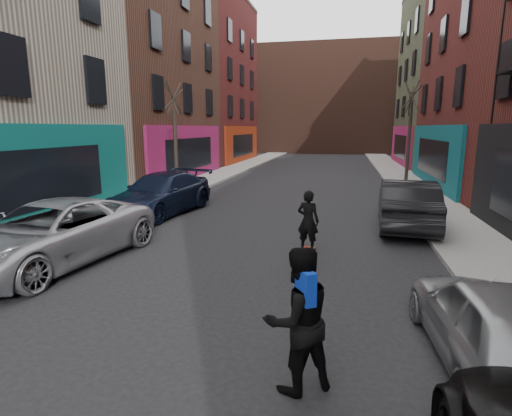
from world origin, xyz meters
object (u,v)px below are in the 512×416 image
at_px(skateboard, 307,252).
at_px(skateboarder, 308,221).
at_px(parked_left_far, 51,233).
at_px(parked_right_end, 407,204).
at_px(tree_left_far, 175,127).
at_px(tree_right_far, 410,125).
at_px(parked_right_far, 493,324).
at_px(pedestrian, 298,319).
at_px(parked_left_end, 161,194).

bearing_deg(skateboard, skateboarder, 0.00).
bearing_deg(parked_left_far, parked_right_end, 40.44).
xyz_separation_m(parked_left_far, skateboard, (6.18, 2.17, -0.74)).
height_order(tree_left_far, skateboarder, tree_left_far).
distance_m(tree_right_far, parked_right_far, 20.19).
bearing_deg(skateboarder, parked_right_far, 138.22).
distance_m(skateboarder, pedestrian, 5.77).
distance_m(tree_right_far, parked_left_end, 15.84).
bearing_deg(tree_right_far, tree_left_far, -154.18).
height_order(tree_right_far, skateboard, tree_right_far).
xyz_separation_m(parked_left_far, parked_right_end, (9.20, 5.89, 0.04)).
relative_size(parked_right_end, skateboard, 6.26).
bearing_deg(tree_right_far, parked_right_far, -94.59).
relative_size(tree_right_far, pedestrian, 3.51).
height_order(parked_right_end, skateboarder, skateboarder).
height_order(tree_left_far, tree_right_far, tree_right_far).
height_order(tree_left_far, parked_left_end, tree_left_far).
distance_m(parked_right_end, skateboarder, 4.80).
bearing_deg(skateboard, pedestrian, -70.77).
bearing_deg(skateboarder, parked_left_end, -17.39).
bearing_deg(skateboarder, parked_right_end, -113.72).
xyz_separation_m(tree_left_far, parked_right_end, (10.80, -5.51, -2.55)).
distance_m(parked_left_end, parked_right_end, 9.20).
relative_size(skateboarder, pedestrian, 0.85).
bearing_deg(tree_right_far, parked_left_end, -133.81).
xyz_separation_m(parked_right_far, skateboarder, (-3.02, 4.69, 0.26)).
distance_m(parked_left_end, skateboard, 7.38).
bearing_deg(parked_right_far, pedestrian, 18.10).
relative_size(tree_left_far, parked_left_end, 1.18).
relative_size(parked_right_far, skateboarder, 2.37).
bearing_deg(parked_left_far, parked_right_far, -7.49).
relative_size(tree_left_far, skateboard, 8.12).
bearing_deg(pedestrian, skateboard, -120.87).
height_order(parked_right_end, pedestrian, pedestrian).
xyz_separation_m(parked_left_end, parked_right_end, (9.20, -0.26, 0.03)).
bearing_deg(skateboard, tree_left_far, 145.49).
bearing_deg(parked_left_far, skateboarder, 27.18).
height_order(parked_left_far, parked_left_end, parked_left_end).
xyz_separation_m(skateboarder, pedestrian, (0.39, -5.75, 0.05)).
bearing_deg(skateboard, parked_right_far, -41.78).
height_order(tree_right_far, parked_right_far, tree_right_far).
relative_size(tree_left_far, skateboarder, 3.93).
relative_size(parked_left_far, skateboard, 7.08).
distance_m(tree_left_far, tree_right_far, 13.78).
distance_m(parked_left_end, parked_right_far, 12.64).
height_order(parked_left_end, skateboarder, skateboarder).
bearing_deg(skateboard, parked_right_end, 66.28).
relative_size(parked_right_far, skateboard, 4.89).
distance_m(tree_left_far, parked_right_far, 17.83).
height_order(tree_right_far, skateboarder, tree_right_far).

